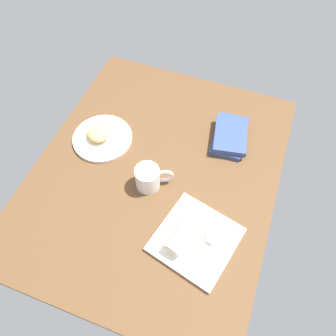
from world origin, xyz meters
The scene contains 8 objects.
dining_table centered at (0.00, 0.00, 2.00)cm, with size 110.00×90.00×4.00cm, color brown.
round_plate centered at (-7.21, -25.77, 4.70)cm, with size 23.85×23.85×1.40cm, color silver.
scone_pastry centered at (-6.60, -27.05, 7.72)cm, with size 8.82×7.99×4.65cm, color #DDB56A.
square_plate centered at (20.47, 22.56, 4.80)cm, with size 24.98×24.98×1.60cm, color white.
sauce_cup centered at (18.37, 27.77, 6.94)cm, with size 5.04×5.04×2.50cm.
breakfast_wrap centered at (22.16, 18.39, 8.56)cm, with size 5.91×5.91×13.29cm, color beige.
book_stack centered at (-25.29, 22.34, 6.15)cm, with size 22.72×15.79×4.48cm.
coffee_mug centered at (5.83, -0.14, 8.91)cm, with size 9.37×13.10×9.61cm.
Camera 1 is at (60.16, 27.34, 109.51)cm, focal length 35.02 mm.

